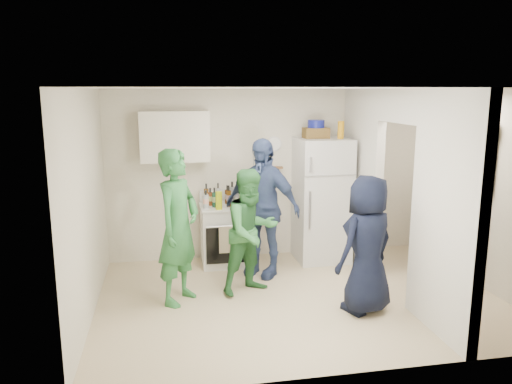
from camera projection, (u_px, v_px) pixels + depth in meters
floor at (299, 297)px, 6.08m from camera, size 4.80×4.80×0.00m
wall_back at (270, 174)px, 7.47m from camera, size 4.80×0.00×4.80m
wall_front at (355, 239)px, 4.19m from camera, size 4.80×0.00×4.80m
wall_left at (87, 206)px, 5.40m from camera, size 0.00×3.40×3.40m
wall_right at (485, 190)px, 6.26m from camera, size 0.00×3.40×3.40m
ceiling at (303, 88)px, 5.58m from camera, size 4.80×4.80×0.00m
partition_pier_back at (361, 178)px, 7.10m from camera, size 0.12×1.20×2.50m
partition_pier_front at (446, 215)px, 4.98m from camera, size 0.12×1.20×2.50m
partition_header at (401, 106)px, 5.83m from camera, size 0.12×1.00×0.40m
stove at (226, 235)px, 7.18m from camera, size 0.73×0.61×0.87m
upper_cabinet at (175, 136)px, 6.92m from camera, size 0.95×0.34×0.70m
fridge at (322, 200)px, 7.31m from camera, size 0.74×0.72×1.80m
wicker_basket at (316, 133)px, 7.15m from camera, size 0.35×0.25×0.15m
blue_bowl at (316, 124)px, 7.12m from camera, size 0.24×0.24×0.11m
yellow_cup_stack_top at (341, 130)px, 7.05m from camera, size 0.09×0.09×0.25m
wall_clock at (274, 144)px, 7.37m from camera, size 0.22×0.02×0.22m
spice_shelf at (271, 168)px, 7.40m from camera, size 0.35×0.08×0.03m
nook_window at (477, 156)px, 6.37m from camera, size 0.03×0.70×0.80m
nook_window_frame at (476, 156)px, 6.36m from camera, size 0.04×0.76×0.86m
nook_valance at (477, 129)px, 6.29m from camera, size 0.04×0.82×0.18m
yellow_cup_stack_stove at (219, 201)px, 6.84m from camera, size 0.09×0.09×0.25m
red_cup at (243, 204)px, 6.93m from camera, size 0.09×0.09×0.12m
person_green_left at (178, 227)px, 5.81m from camera, size 0.74×0.80×1.83m
person_green_center at (251, 232)px, 6.11m from camera, size 0.93×0.85×1.55m
person_denim at (262, 208)px, 6.68m from camera, size 1.14×1.05×1.87m
person_navy at (367, 245)px, 5.57m from camera, size 0.91×0.78×1.57m
person_nook at (443, 206)px, 6.69m from camera, size 0.76×1.26×1.91m
bottle_a at (206, 194)px, 7.15m from camera, size 0.07×0.07×0.30m
bottle_b at (214, 197)px, 6.97m from camera, size 0.06×0.06×0.28m
bottle_c at (218, 193)px, 7.20m from camera, size 0.06×0.06×0.30m
bottle_d at (229, 196)px, 7.02m from camera, size 0.07×0.07×0.30m
bottle_e at (232, 192)px, 7.25m from camera, size 0.08×0.08×0.31m
bottle_f at (238, 194)px, 7.12m from camera, size 0.06×0.06×0.30m
bottle_g at (242, 192)px, 7.25m from camera, size 0.07×0.07×0.31m
bottle_h at (206, 199)px, 6.90m from camera, size 0.08×0.08×0.26m
bottle_i at (227, 195)px, 7.18m from camera, size 0.07×0.07×0.27m
bottle_j at (247, 197)px, 7.03m from camera, size 0.08×0.08×0.28m
bottle_k at (210, 197)px, 7.08m from camera, size 0.08×0.08×0.25m
bottle_l at (236, 198)px, 6.94m from camera, size 0.07×0.07×0.27m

